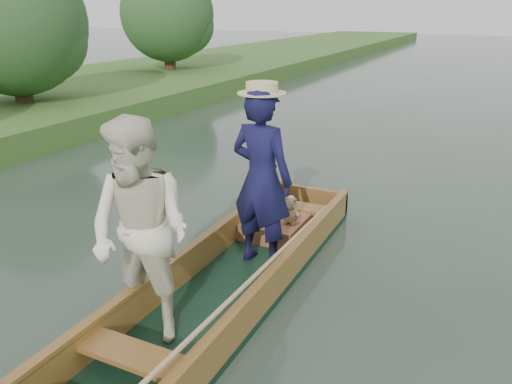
% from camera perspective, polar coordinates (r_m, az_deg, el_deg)
% --- Properties ---
extents(ground, '(120.00, 120.00, 0.00)m').
position_cam_1_polar(ground, '(5.52, -2.77, -11.27)').
color(ground, '#283D30').
rests_on(ground, ground).
extents(trees_far, '(21.98, 13.17, 4.45)m').
position_cam_1_polar(trees_far, '(12.95, -3.90, 18.58)').
color(trees_far, '#47331E').
rests_on(trees_far, ground).
extents(punt, '(1.34, 5.01, 2.15)m').
position_cam_1_polar(punt, '(4.99, -5.55, -4.34)').
color(punt, black).
rests_on(punt, ground).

